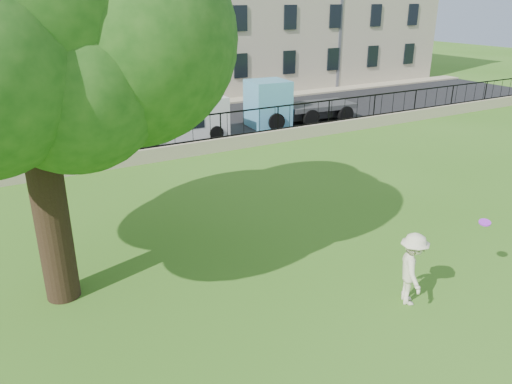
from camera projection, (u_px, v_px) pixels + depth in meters
ground at (335, 299)px, 11.39m from camera, size 120.00×120.00×0.00m
retaining_wall at (157, 154)px, 20.97m from camera, size 50.00×0.40×0.60m
iron_railing at (156, 134)px, 20.66m from camera, size 50.00×0.05×1.13m
street at (126, 136)px, 24.88m from camera, size 60.00×9.00×0.01m
sidewalk at (100, 115)px, 29.06m from camera, size 60.00×1.40×0.12m
tree at (9, 6)px, 9.24m from camera, size 7.83×6.03×9.55m
man at (412, 269)px, 10.99m from camera, size 1.12×1.26×1.69m
frisbee at (485, 222)px, 11.50m from camera, size 0.33×0.34×0.12m
red_sedan at (2, 142)px, 20.97m from camera, size 4.72×1.88×1.53m
white_van at (177, 120)px, 23.81m from camera, size 4.74×1.88×1.98m
blue_truck at (299, 101)px, 27.09m from camera, size 5.94×2.55×2.43m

